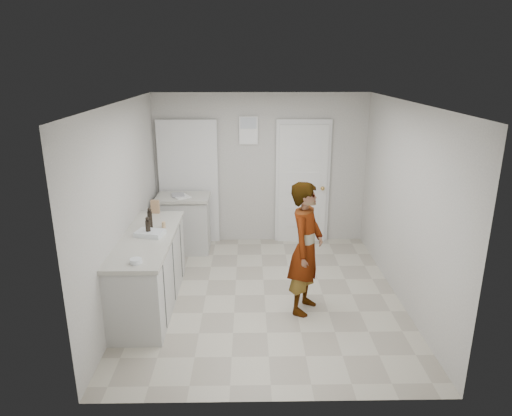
{
  "coord_description": "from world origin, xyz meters",
  "views": [
    {
      "loc": [
        -0.2,
        -5.41,
        2.94
      ],
      "look_at": [
        -0.1,
        0.4,
        1.09
      ],
      "focal_mm": 32.0,
      "sensor_mm": 36.0,
      "label": 1
    }
  ],
  "objects_px": {
    "oil_cruet_b": "(150,219)",
    "spice_jar": "(164,225)",
    "cake_mix_box": "(155,207)",
    "baking_dish": "(150,233)",
    "person": "(306,248)",
    "egg_bowl": "(136,261)",
    "oil_cruet_a": "(148,227)"
  },
  "relations": [
    {
      "from": "cake_mix_box",
      "to": "egg_bowl",
      "type": "relative_size",
      "value": 1.46
    },
    {
      "from": "person",
      "to": "cake_mix_box",
      "type": "height_order",
      "value": "person"
    },
    {
      "from": "spice_jar",
      "to": "baking_dish",
      "type": "xyz_separation_m",
      "value": [
        -0.12,
        -0.28,
        -0.01
      ]
    },
    {
      "from": "oil_cruet_a",
      "to": "egg_bowl",
      "type": "xyz_separation_m",
      "value": [
        0.04,
        -0.81,
        -0.09
      ]
    },
    {
      "from": "baking_dish",
      "to": "egg_bowl",
      "type": "relative_size",
      "value": 2.92
    },
    {
      "from": "spice_jar",
      "to": "baking_dish",
      "type": "height_order",
      "value": "spice_jar"
    },
    {
      "from": "person",
      "to": "spice_jar",
      "type": "distance_m",
      "value": 1.84
    },
    {
      "from": "cake_mix_box",
      "to": "spice_jar",
      "type": "height_order",
      "value": "cake_mix_box"
    },
    {
      "from": "egg_bowl",
      "to": "oil_cruet_b",
      "type": "bearing_deg",
      "value": 93.36
    },
    {
      "from": "baking_dish",
      "to": "egg_bowl",
      "type": "height_order",
      "value": "baking_dish"
    },
    {
      "from": "person",
      "to": "baking_dish",
      "type": "xyz_separation_m",
      "value": [
        -1.9,
        0.19,
        0.13
      ]
    },
    {
      "from": "oil_cruet_a",
      "to": "baking_dish",
      "type": "relative_size",
      "value": 0.64
    },
    {
      "from": "spice_jar",
      "to": "baking_dish",
      "type": "relative_size",
      "value": 0.2
    },
    {
      "from": "baking_dish",
      "to": "egg_bowl",
      "type": "xyz_separation_m",
      "value": [
        0.02,
        -0.81,
        -0.0
      ]
    },
    {
      "from": "oil_cruet_b",
      "to": "egg_bowl",
      "type": "bearing_deg",
      "value": -86.64
    },
    {
      "from": "oil_cruet_b",
      "to": "baking_dish",
      "type": "height_order",
      "value": "oil_cruet_b"
    },
    {
      "from": "oil_cruet_a",
      "to": "baking_dish",
      "type": "bearing_deg",
      "value": 4.7
    },
    {
      "from": "spice_jar",
      "to": "oil_cruet_a",
      "type": "xyz_separation_m",
      "value": [
        -0.14,
        -0.28,
        0.08
      ]
    },
    {
      "from": "cake_mix_box",
      "to": "oil_cruet_a",
      "type": "xyz_separation_m",
      "value": [
        0.08,
        -0.88,
        0.02
      ]
    },
    {
      "from": "egg_bowl",
      "to": "cake_mix_box",
      "type": "bearing_deg",
      "value": 94.03
    },
    {
      "from": "cake_mix_box",
      "to": "baking_dish",
      "type": "height_order",
      "value": "cake_mix_box"
    },
    {
      "from": "oil_cruet_a",
      "to": "cake_mix_box",
      "type": "bearing_deg",
      "value": 95.38
    },
    {
      "from": "spice_jar",
      "to": "baking_dish",
      "type": "distance_m",
      "value": 0.3
    },
    {
      "from": "oil_cruet_a",
      "to": "person",
      "type": "bearing_deg",
      "value": -5.66
    },
    {
      "from": "cake_mix_box",
      "to": "oil_cruet_a",
      "type": "distance_m",
      "value": 0.88
    },
    {
      "from": "spice_jar",
      "to": "egg_bowl",
      "type": "bearing_deg",
      "value": -95.28
    },
    {
      "from": "cake_mix_box",
      "to": "person",
      "type": "bearing_deg",
      "value": -22.62
    },
    {
      "from": "person",
      "to": "spice_jar",
      "type": "xyz_separation_m",
      "value": [
        -1.78,
        0.47,
        0.14
      ]
    },
    {
      "from": "egg_bowl",
      "to": "spice_jar",
      "type": "bearing_deg",
      "value": 84.72
    },
    {
      "from": "oil_cruet_b",
      "to": "spice_jar",
      "type": "bearing_deg",
      "value": 9.9
    },
    {
      "from": "person",
      "to": "egg_bowl",
      "type": "xyz_separation_m",
      "value": [
        -1.88,
        -0.62,
        0.13
      ]
    },
    {
      "from": "person",
      "to": "oil_cruet_a",
      "type": "xyz_separation_m",
      "value": [
        -1.91,
        0.19,
        0.22
      ]
    }
  ]
}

